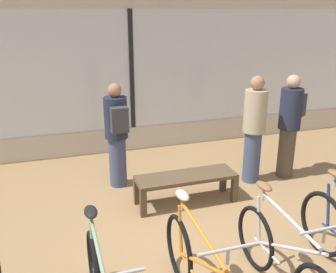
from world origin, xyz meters
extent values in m
plane|color=#99754C|center=(0.00, 0.00, 0.00)|extent=(24.00, 24.00, 0.00)
cube|color=beige|center=(0.00, 3.71, 0.23)|extent=(12.00, 0.08, 0.45)
cube|color=white|center=(0.00, 3.71, 1.52)|extent=(12.00, 0.04, 2.15)
cube|color=black|center=(0.00, 3.68, 1.52)|extent=(0.08, 0.02, 2.15)
torus|color=black|center=(-1.24, -0.12, 0.35)|extent=(0.06, 0.69, 0.69)
cylinder|color=gray|center=(-1.24, -0.16, 0.59)|extent=(0.03, 0.11, 0.49)
cylinder|color=gray|center=(-1.24, -0.64, 0.86)|extent=(0.03, 0.89, 0.10)
cylinder|color=#B2B2B7|center=(-1.24, -0.20, 0.90)|extent=(0.02, 0.02, 0.14)
ellipsoid|color=black|center=(-1.24, -0.20, 0.98)|extent=(0.11, 0.22, 0.06)
torus|color=black|center=(-0.41, -0.06, 0.34)|extent=(0.05, 0.68, 0.68)
cylinder|color=orange|center=(-0.41, -0.63, 0.58)|extent=(0.03, 0.99, 0.51)
cylinder|color=orange|center=(-0.41, -0.10, 0.58)|extent=(0.03, 0.11, 0.49)
cylinder|color=orange|center=(-0.41, -0.60, 0.86)|extent=(0.03, 0.92, 0.10)
cylinder|color=orange|center=(-0.41, -0.30, 0.34)|extent=(0.03, 0.48, 0.03)
cylinder|color=#B2B2B7|center=(-0.41, -0.14, 0.89)|extent=(0.02, 0.02, 0.14)
ellipsoid|color=#B2A893|center=(-0.41, -0.14, 0.97)|extent=(0.11, 0.22, 0.06)
cylinder|color=#B2B2B7|center=(-0.41, -1.06, 0.95)|extent=(0.02, 0.02, 0.12)
cylinder|color=#ADADB2|center=(-0.41, -1.06, 1.01)|extent=(0.46, 0.02, 0.02)
torus|color=black|center=(0.41, -0.12, 0.33)|extent=(0.05, 0.67, 0.67)
cylinder|color=#BCBCC1|center=(0.41, -0.65, 0.57)|extent=(0.03, 0.92, 0.51)
cylinder|color=#BCBCC1|center=(0.41, -0.16, 0.57)|extent=(0.03, 0.11, 0.49)
cylinder|color=#BCBCC1|center=(0.41, -0.62, 0.85)|extent=(0.03, 0.85, 0.10)
cylinder|color=#BCBCC1|center=(0.41, -0.34, 0.33)|extent=(0.03, 0.44, 0.03)
cylinder|color=#B2B2B7|center=(0.41, -0.20, 0.88)|extent=(0.02, 0.02, 0.14)
ellipsoid|color=brown|center=(0.41, -0.20, 0.96)|extent=(0.11, 0.22, 0.06)
cylinder|color=#B2B2B7|center=(0.41, -1.05, 0.94)|extent=(0.02, 0.02, 0.12)
cylinder|color=#ADADB2|center=(0.41, -1.05, 1.00)|extent=(0.46, 0.02, 0.02)
torus|color=black|center=(1.23, -0.14, 0.36)|extent=(0.05, 0.71, 0.71)
cylinder|color=navy|center=(1.23, -0.18, 0.60)|extent=(0.03, 0.11, 0.49)
cylinder|color=#B2B2B7|center=(1.23, -0.22, 0.91)|extent=(0.02, 0.02, 0.14)
ellipsoid|color=brown|center=(1.23, -0.22, 0.99)|extent=(0.11, 0.22, 0.06)
cube|color=brown|center=(0.21, 1.38, 0.39)|extent=(1.40, 0.44, 0.05)
cube|color=brown|center=(-0.45, 1.20, 0.18)|extent=(0.08, 0.08, 0.37)
cube|color=brown|center=(0.87, 1.20, 0.18)|extent=(0.08, 0.08, 0.37)
cube|color=brown|center=(-0.45, 1.56, 0.18)|extent=(0.08, 0.08, 0.37)
cube|color=brown|center=(0.87, 1.56, 0.18)|extent=(0.08, 0.08, 0.37)
cylinder|color=brown|center=(2.06, 1.74, 0.40)|extent=(0.36, 0.36, 0.81)
cylinder|color=#23283D|center=(2.06, 1.74, 1.12)|extent=(0.47, 0.47, 0.64)
sphere|color=tan|center=(2.06, 1.74, 1.55)|extent=(0.21, 0.21, 0.21)
cube|color=#38383D|center=(2.27, 1.86, 1.16)|extent=(0.24, 0.28, 0.36)
cylinder|color=#424C6B|center=(-0.58, 2.24, 0.39)|extent=(0.27, 0.27, 0.77)
cylinder|color=#23283D|center=(-0.58, 2.24, 1.08)|extent=(0.35, 0.35, 0.61)
sphere|color=#9E7051|center=(-0.58, 2.24, 1.49)|extent=(0.20, 0.20, 0.20)
cube|color=#38383D|center=(-0.57, 2.00, 1.11)|extent=(0.25, 0.15, 0.36)
cylinder|color=#424C6B|center=(1.44, 1.74, 0.41)|extent=(0.26, 0.26, 0.81)
cylinder|color=tan|center=(1.44, 1.74, 1.14)|extent=(0.35, 0.35, 0.64)
sphere|color=#9E7051|center=(1.44, 1.74, 1.56)|extent=(0.21, 0.21, 0.21)
camera|label=1|loc=(-1.48, -3.00, 2.57)|focal=40.00mm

